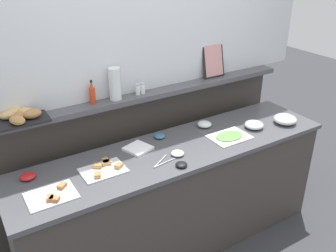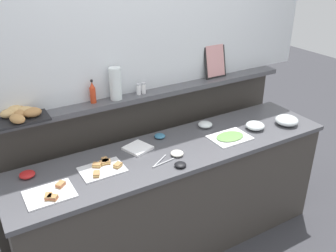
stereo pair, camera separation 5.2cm
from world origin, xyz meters
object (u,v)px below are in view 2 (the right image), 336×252
object	(u,v)px
condiment_bowl_red	(160,136)
condiment_bowl_cream	(177,153)
sandwich_platter_side	(103,168)
condiment_bowl_dark	(180,165)
salt_shaker	(139,89)
framed_picture	(215,61)
sandwich_platter_front	(51,194)
water_carafe	(115,84)
hot_sauce_bottle	(93,93)
bread_basket	(20,114)
glass_bowl_small	(205,125)
pepper_shaker	(144,88)
glass_bowl_medium	(287,121)
napkin_stack	(138,148)
cold_cuts_platter	(230,137)
condiment_bowl_teal	(27,174)
glass_bowl_large	(255,126)
serving_tongs	(161,162)

from	to	relation	value
condiment_bowl_red	condiment_bowl_cream	distance (m)	0.30
sandwich_platter_side	condiment_bowl_dark	distance (m)	0.52
salt_shaker	framed_picture	world-z (taller)	framed_picture
sandwich_platter_front	water_carafe	world-z (taller)	water_carafe
hot_sauce_bottle	bread_basket	distance (m)	0.52
glass_bowl_small	pepper_shaker	world-z (taller)	pepper_shaker
glass_bowl_medium	salt_shaker	xyz separation A→B (m)	(-1.10, 0.53, 0.32)
sandwich_platter_front	napkin_stack	bearing A→B (deg)	18.22
water_carafe	hot_sauce_bottle	bearing A→B (deg)	173.74
cold_cuts_platter	condiment_bowl_teal	bearing A→B (deg)	170.29
glass_bowl_medium	glass_bowl_large	bearing A→B (deg)	166.41
cold_cuts_platter	pepper_shaker	size ratio (longest dim) A/B	3.54
bread_basket	cold_cuts_platter	bearing A→B (deg)	-19.07
condiment_bowl_cream	hot_sauce_bottle	size ratio (longest dim) A/B	0.53
condiment_bowl_teal	hot_sauce_bottle	bearing A→B (deg)	23.93
serving_tongs	framed_picture	distance (m)	1.12
serving_tongs	bread_basket	distance (m)	1.00
cold_cuts_platter	glass_bowl_medium	bearing A→B (deg)	-4.77
glass_bowl_medium	condiment_bowl_dark	size ratio (longest dim) A/B	2.32
condiment_bowl_cream	framed_picture	distance (m)	0.99
glass_bowl_large	serving_tongs	size ratio (longest dim) A/B	0.82
condiment_bowl_cream	napkin_stack	world-z (taller)	condiment_bowl_cream
water_carafe	pepper_shaker	bearing A→B (deg)	0.00
glass_bowl_medium	framed_picture	xyz separation A→B (m)	(-0.34, 0.57, 0.42)
bread_basket	sandwich_platter_side	bearing A→B (deg)	-45.06
sandwich_platter_side	pepper_shaker	world-z (taller)	pepper_shaker
condiment_bowl_teal	condiment_bowl_dark	bearing A→B (deg)	-23.52
sandwich_platter_side	condiment_bowl_teal	bearing A→B (deg)	160.24
pepper_shaker	bread_basket	bearing A→B (deg)	179.88
hot_sauce_bottle	glass_bowl_medium	bearing A→B (deg)	-20.74
pepper_shaker	serving_tongs	bearing A→B (deg)	-105.66
serving_tongs	pepper_shaker	bearing A→B (deg)	74.34
glass_bowl_small	condiment_bowl_red	world-z (taller)	glass_bowl_small
hot_sauce_bottle	napkin_stack	bearing A→B (deg)	-55.59
sandwich_platter_side	napkin_stack	world-z (taller)	sandwich_platter_side
cold_cuts_platter	napkin_stack	bearing A→B (deg)	163.22
condiment_bowl_dark	pepper_shaker	size ratio (longest dim) A/B	0.94
condiment_bowl_cream	framed_picture	xyz separation A→B (m)	(0.71, 0.54, 0.44)
condiment_bowl_cream	hot_sauce_bottle	xyz separation A→B (m)	(-0.40, 0.52, 0.37)
salt_shaker	bread_basket	size ratio (longest dim) A/B	0.22
sandwich_platter_front	water_carafe	size ratio (longest dim) A/B	1.19
hot_sauce_bottle	salt_shaker	distance (m)	0.36
sandwich_platter_side	cold_cuts_platter	world-z (taller)	sandwich_platter_side
framed_picture	pepper_shaker	bearing A→B (deg)	-176.91
framed_picture	condiment_bowl_cream	bearing A→B (deg)	-143.04
pepper_shaker	salt_shaker	bearing A→B (deg)	180.00
glass_bowl_large	framed_picture	distance (m)	0.66
cold_cuts_platter	glass_bowl_large	distance (m)	0.28
condiment_bowl_teal	glass_bowl_large	bearing A→B (deg)	-7.49
sandwich_platter_front	hot_sauce_bottle	xyz separation A→B (m)	(0.49, 0.53, 0.38)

